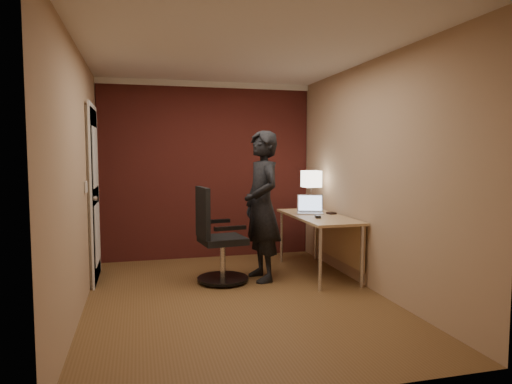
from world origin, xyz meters
TOP-DOWN VIEW (x-y plane):
  - room at (-0.27, 1.54)m, footprint 4.00×4.00m
  - desk at (1.25, 0.70)m, footprint 0.60×1.50m
  - desk_lamp at (1.28, 1.19)m, footprint 0.22×0.22m
  - laptop at (1.17, 0.93)m, footprint 0.40×0.35m
  - mouse at (1.09, 0.49)m, footprint 0.08×0.11m
  - wallet at (1.39, 0.77)m, footprint 0.11×0.12m
  - office_chair at (-0.10, 0.60)m, footprint 0.59×0.65m
  - person at (0.44, 0.61)m, footprint 0.50×0.69m

SIDE VIEW (x-z plane):
  - office_chair at x=-0.10m, z-range -0.06..1.03m
  - desk at x=1.25m, z-range 0.24..0.97m
  - wallet at x=1.39m, z-range 0.73..0.75m
  - mouse at x=1.09m, z-range 0.73..0.76m
  - laptop at x=1.17m, z-range 0.68..0.91m
  - person at x=0.44m, z-range 0.00..1.76m
  - desk_lamp at x=1.28m, z-range 0.88..1.41m
  - room at x=-0.27m, z-range -0.63..3.37m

